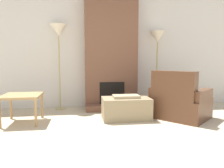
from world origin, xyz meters
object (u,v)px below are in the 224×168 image
armchair (178,104)px  floor_lamp_right (157,40)px  side_table (22,98)px  floor_lamp_left (59,34)px  ottoman (126,108)px

armchair → floor_lamp_right: (-0.04, 1.12, 1.29)m
side_table → floor_lamp_left: 1.68m
side_table → floor_lamp_right: floor_lamp_right is taller
armchair → floor_lamp_left: 2.90m
ottoman → side_table: bearing=179.4°
side_table → ottoman: bearing=-0.6°
armchair → floor_lamp_left: (-2.29, 1.12, 1.38)m
ottoman → armchair: 1.00m
side_table → floor_lamp_left: bearing=61.1°
ottoman → side_table: side_table is taller
side_table → floor_lamp_left: (0.56, 1.01, 1.22)m
side_table → floor_lamp_right: (2.81, 1.01, 1.13)m
ottoman → armchair: (0.99, -0.09, 0.07)m
armchair → floor_lamp_left: size_ratio=0.68×
armchair → side_table: size_ratio=1.93×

